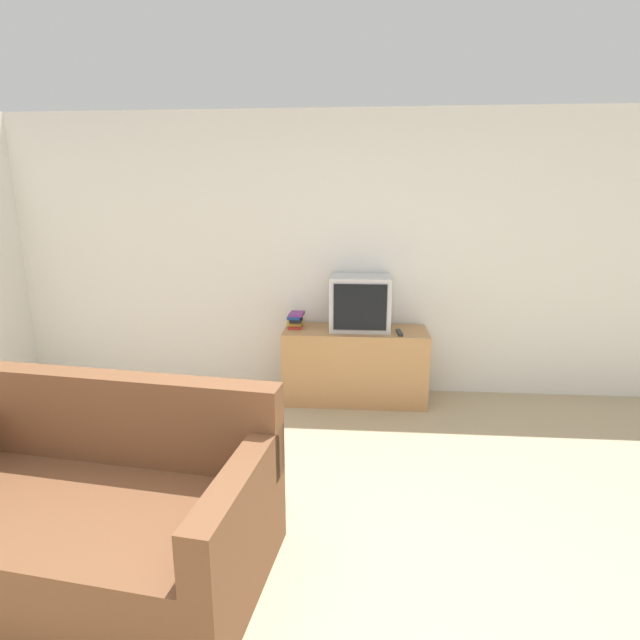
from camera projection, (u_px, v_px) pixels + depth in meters
wall_back at (328, 256)px, 4.67m from camera, size 9.00×0.06×2.60m
tv_stand at (355, 365)px, 4.60m from camera, size 1.29×0.49×0.67m
television at (360, 303)px, 4.50m from camera, size 0.54×0.41×0.48m
couch at (90, 514)px, 2.50m from camera, size 1.90×1.18×0.91m
book_stack at (296, 320)px, 4.60m from camera, size 0.15×0.22×0.14m
remote_on_stand at (399, 333)px, 4.37m from camera, size 0.05×0.18×0.02m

